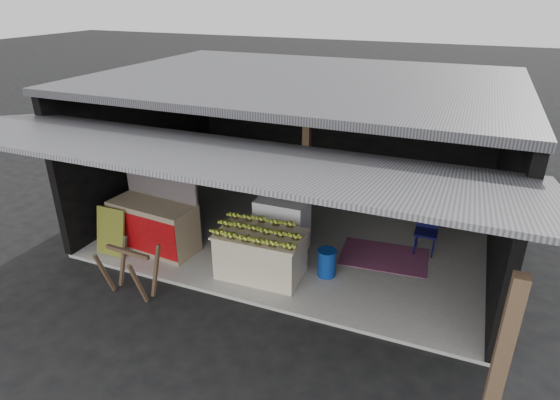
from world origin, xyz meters
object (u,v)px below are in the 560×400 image
at_px(water_barrel, 327,264).
at_px(plastic_chair, 427,227).
at_px(sawhorse, 130,267).
at_px(neighbor_stall, 154,223).
at_px(white_crate, 282,225).
at_px(banana_table, 261,254).

height_order(water_barrel, plastic_chair, plastic_chair).
distance_m(sawhorse, plastic_chair, 5.09).
relative_size(neighbor_stall, sawhorse, 2.00).
relative_size(white_crate, water_barrel, 2.23).
relative_size(banana_table, white_crate, 1.46).
relative_size(banana_table, water_barrel, 3.25).
height_order(banana_table, water_barrel, banana_table).
height_order(banana_table, sawhorse, banana_table).
relative_size(neighbor_stall, water_barrel, 3.67).
bearing_deg(neighbor_stall, plastic_chair, 26.26).
distance_m(white_crate, plastic_chair, 2.58).
bearing_deg(white_crate, plastic_chair, 21.03).
relative_size(water_barrel, plastic_chair, 0.54).
bearing_deg(white_crate, banana_table, -91.20).
distance_m(banana_table, neighbor_stall, 2.16).
height_order(banana_table, white_crate, white_crate).
xyz_separation_m(sawhorse, water_barrel, (2.67, 1.59, -0.22)).
distance_m(white_crate, water_barrel, 1.15).
xyz_separation_m(neighbor_stall, plastic_chair, (4.56, 1.76, -0.01)).
distance_m(banana_table, white_crate, 0.90).
bearing_deg(sawhorse, white_crate, 54.70).
distance_m(water_barrel, plastic_chair, 2.04).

